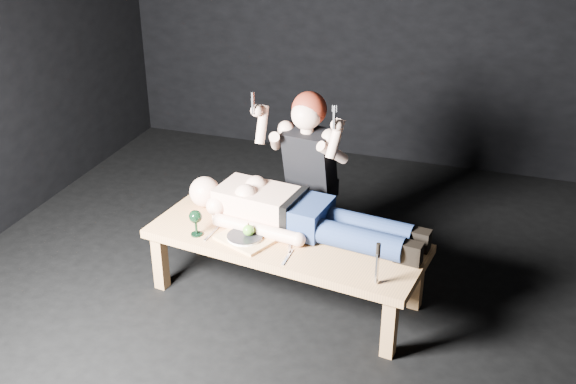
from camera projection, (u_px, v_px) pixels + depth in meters
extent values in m
plane|color=black|center=(305.00, 302.00, 4.53)|extent=(5.00, 5.00, 0.00)
cube|color=tan|center=(286.00, 267.00, 4.49)|extent=(1.85, 0.90, 0.45)
cube|color=tan|center=(245.00, 239.00, 4.35)|extent=(0.40, 0.35, 0.02)
cylinder|color=white|center=(245.00, 237.00, 4.34)|extent=(0.29, 0.29, 0.02)
sphere|color=#368F25|center=(249.00, 230.00, 4.32)|extent=(0.07, 0.07, 0.07)
cube|color=#B2B2B7|center=(212.00, 234.00, 4.43)|extent=(0.03, 0.19, 0.01)
cube|color=#B2B2B7|center=(287.00, 257.00, 4.17)|extent=(0.02, 0.19, 0.01)
cube|color=#B2B2B7|center=(290.00, 246.00, 4.29)|extent=(0.08, 0.18, 0.01)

